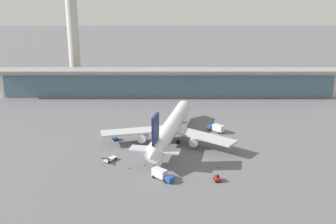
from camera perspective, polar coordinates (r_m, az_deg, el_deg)
name	(u,v)px	position (r m, az deg, el deg)	size (l,w,h in m)	color
ground_plane	(168,151)	(139.05, 0.02, -5.71)	(1200.00, 1200.00, 0.00)	slate
airliner_on_stand	(170,128)	(145.67, 0.25, -2.32)	(49.56, 65.37, 17.54)	white
service_truck_near_nose_blue	(161,174)	(118.01, -1.09, -9.07)	(6.96, 6.59, 3.10)	#234C9E
service_truck_under_wing_blue	(216,128)	(158.46, 7.01, -2.32)	(6.68, 6.89, 3.10)	#234C9E
service_truck_mid_apron_blue	(114,138)	(150.13, -7.88, -3.78)	(2.76, 3.31, 2.05)	#234C9E
service_truck_by_tail_red	(217,178)	(118.26, 7.12, -9.59)	(2.06, 3.05, 2.05)	#B21E1E
service_truck_on_taxiway_white	(109,159)	(131.74, -8.63, -6.84)	(4.82, 6.45, 2.70)	silver
terminal_building	(168,82)	(211.86, -0.04, 4.40)	(183.60, 12.80, 15.20)	beige
control_tower	(71,22)	(233.95, -13.98, 12.63)	(12.00, 12.00, 70.28)	beige
safety_cone_alpha	(151,162)	(129.58, -2.50, -7.31)	(0.62, 0.62, 0.70)	orange
safety_cone_bravo	(129,167)	(126.14, -5.78, -8.08)	(0.62, 0.62, 0.70)	orange
safety_cone_charlie	(217,166)	(127.36, 7.24, -7.88)	(0.62, 0.62, 0.70)	orange
safety_cone_delta	(143,165)	(127.74, -3.64, -7.69)	(0.62, 0.62, 0.70)	orange
safety_cone_echo	(153,165)	(127.54, -2.22, -7.71)	(0.62, 0.62, 0.70)	orange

